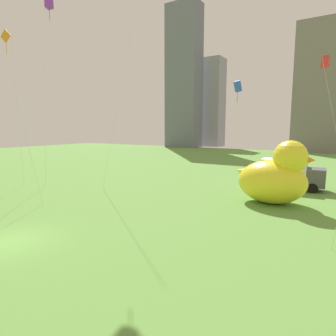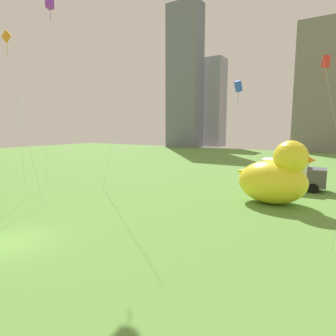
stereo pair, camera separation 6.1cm
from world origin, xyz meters
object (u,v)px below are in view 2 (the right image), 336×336
object	(u,v)px
kite_blue	(238,87)
box_truck	(291,174)
kite_orange	(8,45)
giant_inflatable_duck	(275,177)
kite_purple	(50,4)
kite_red	(326,62)

from	to	relation	value
kite_blue	box_truck	bearing A→B (deg)	-8.01
kite_orange	kite_blue	xyz separation A→B (m)	(17.80, 14.33, -3.50)
giant_inflatable_duck	kite_purple	size ratio (longest dim) A/B	0.32
kite_orange	kite_red	xyz separation A→B (m)	(25.71, 16.28, -1.58)
box_truck	kite_red	distance (m)	11.24
kite_blue	kite_purple	size ratio (longest dim) A/B	0.59
kite_orange	kite_red	bearing A→B (deg)	32.34
giant_inflatable_duck	kite_orange	size ratio (longest dim) A/B	0.40
box_truck	kite_orange	distance (m)	29.85
kite_orange	kite_purple	world-z (taller)	kite_purple
kite_orange	kite_blue	world-z (taller)	kite_orange
giant_inflatable_duck	kite_red	size ratio (longest dim) A/B	0.47
kite_blue	kite_red	size ratio (longest dim) A/B	0.85
giant_inflatable_duck	kite_red	distance (m)	13.83
kite_orange	kite_blue	distance (m)	23.12
giant_inflatable_duck	kite_orange	distance (m)	27.10
kite_red	giant_inflatable_duck	bearing A→B (deg)	-103.57
box_truck	kite_blue	bearing A→B (deg)	171.99
kite_purple	kite_red	bearing A→B (deg)	29.69
kite_red	kite_purple	distance (m)	27.36
kite_blue	kite_red	xyz separation A→B (m)	(7.91, 1.95, 1.93)
box_truck	kite_orange	world-z (taller)	kite_orange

